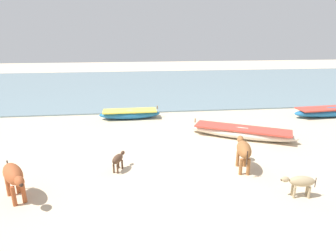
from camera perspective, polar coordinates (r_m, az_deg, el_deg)
name	(u,v)px	position (r m, az deg, el deg)	size (l,w,h in m)	color
ground	(181,155)	(11.65, 2.62, -5.71)	(80.00, 80.00, 0.00)	beige
sea_water	(152,85)	(27.59, -3.21, 8.02)	(60.00, 20.00, 0.08)	slate
fishing_boat_0	(332,111)	(19.47, 29.22, 2.49)	(4.86, 1.44, 0.73)	#1E669E
fishing_boat_2	(130,114)	(16.67, -7.41, 2.36)	(3.40, 1.07, 0.69)	#1E669E
fishing_boat_3	(242,132)	(13.87, 14.16, -1.19)	(4.76, 3.21, 0.70)	beige
cow_adult_rust	(14,176)	(9.45, -27.79, -8.56)	(1.13, 1.52, 1.07)	#9E4C28
calf_near_dark	(118,159)	(10.41, -9.68, -6.35)	(0.52, 0.89, 0.60)	#4C3323
calf_far_dun	(301,182)	(9.49, 24.38, -9.88)	(1.02, 0.41, 0.66)	tan
cow_second_adult_brown	(244,150)	(10.52, 14.47, -4.50)	(0.67, 1.59, 1.04)	brown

